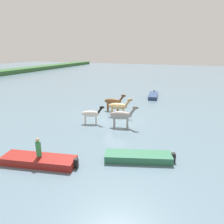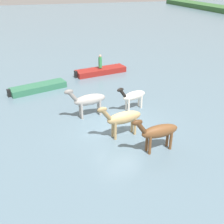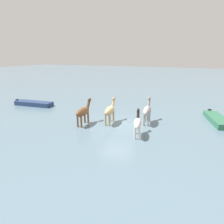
# 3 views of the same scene
# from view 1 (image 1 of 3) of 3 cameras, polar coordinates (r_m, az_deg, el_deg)

# --- Properties ---
(ground_plane) EXTENTS (168.33, 168.33, 0.00)m
(ground_plane) POSITION_cam_1_polar(r_m,az_deg,el_deg) (21.69, 1.35, -1.73)
(ground_plane) COLOR slate
(horse_rear_stallion) EXTENTS (0.77, 2.61, 2.02)m
(horse_rear_stallion) POSITION_cam_1_polar(r_m,az_deg,el_deg) (24.10, 0.43, 2.95)
(horse_rear_stallion) COLOR brown
(horse_rear_stallion) RESTS_ON ground_plane
(horse_lead) EXTENTS (1.01, 2.28, 1.78)m
(horse_lead) POSITION_cam_1_polar(r_m,az_deg,el_deg) (20.00, -5.77, -0.49)
(horse_lead) COLOR silver
(horse_lead) RESTS_ON ground_plane
(horse_gray_outer) EXTENTS (0.95, 2.69, 2.07)m
(horse_gray_outer) POSITION_cam_1_polar(r_m,az_deg,el_deg) (19.00, 2.78, -0.85)
(horse_gray_outer) COLOR #9E9993
(horse_gray_outer) RESTS_ON ground_plane
(horse_chestnut_trailing) EXTENTS (0.92, 2.65, 2.05)m
(horse_chestnut_trailing) POSITION_cam_1_polar(r_m,az_deg,el_deg) (22.01, 1.85, 1.62)
(horse_chestnut_trailing) COLOR tan
(horse_chestnut_trailing) RESTS_ON ground_plane
(boat_motor_center) EXTENTS (2.17, 4.99, 0.74)m
(boat_motor_center) POSITION_cam_1_polar(r_m,az_deg,el_deg) (14.10, -19.50, -12.84)
(boat_motor_center) COLOR maroon
(boat_motor_center) RESTS_ON ground_plane
(boat_tender_starboard) EXTENTS (2.41, 4.57, 0.73)m
(boat_tender_starboard) POSITION_cam_1_polar(r_m,az_deg,el_deg) (13.84, 7.39, -12.55)
(boat_tender_starboard) COLOR #2D6B4C
(boat_tender_starboard) RESTS_ON ground_plane
(boat_dinghy_port) EXTENTS (4.79, 1.78, 0.74)m
(boat_dinghy_port) POSITION_cam_1_polar(r_m,az_deg,el_deg) (31.95, 11.39, 4.38)
(boat_dinghy_port) COLOR navy
(boat_dinghy_port) RESTS_ON ground_plane
(person_watcher_seated) EXTENTS (0.32, 0.32, 1.19)m
(person_watcher_seated) POSITION_cam_1_polar(r_m,az_deg,el_deg) (13.65, -19.80, -9.30)
(person_watcher_seated) COLOR #338C4C
(person_watcher_seated) RESTS_ON boat_motor_center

